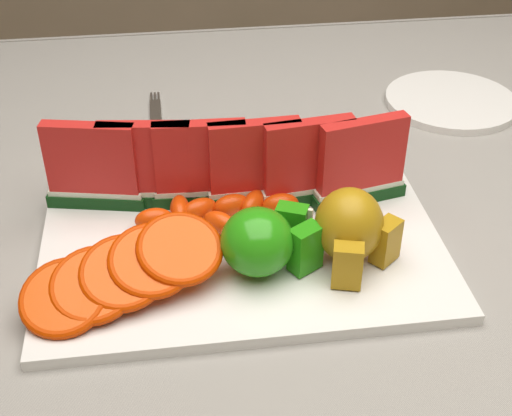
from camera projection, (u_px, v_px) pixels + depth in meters
table at (281, 269)px, 0.86m from camera, size 1.40×0.90×0.75m
tablecloth at (282, 228)px, 0.82m from camera, size 1.53×1.03×0.20m
platter at (240, 237)px, 0.73m from camera, size 0.40×0.30×0.01m
apple_cluster at (265, 241)px, 0.66m from camera, size 0.10×0.08×0.06m
pear_cluster at (351, 228)px, 0.67m from camera, size 0.09×0.09×0.07m
side_plate at (451, 101)px, 0.98m from camera, size 0.18×0.18×0.01m
fork at (156, 128)px, 0.93m from camera, size 0.02×0.20×0.00m
watermelon_row at (228, 166)px, 0.74m from camera, size 0.39×0.07×0.10m
orange_fan_front at (123, 272)px, 0.64m from camera, size 0.20×0.13×0.05m
orange_fan_back at (185, 155)px, 0.82m from camera, size 0.23×0.09×0.04m
tangerine_segments at (227, 212)px, 0.74m from camera, size 0.18×0.08×0.02m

